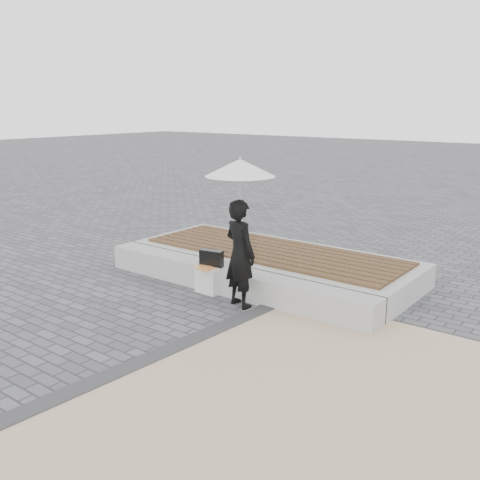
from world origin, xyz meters
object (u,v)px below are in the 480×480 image
at_px(woman, 240,254).
at_px(handbag, 211,258).
at_px(parasol, 240,168).
at_px(seating_ledge, 230,280).
at_px(canvas_tote, 207,280).

relative_size(woman, handbag, 4.22).
xyz_separation_m(woman, parasol, (-0.00, 0.00, 1.24)).
relative_size(seating_ledge, woman, 3.14).
xyz_separation_m(seating_ledge, canvas_tote, (-0.27, -0.24, 0.01)).
xyz_separation_m(seating_ledge, handbag, (-0.28, -0.11, 0.33)).
bearing_deg(handbag, seating_ledge, 10.89).
bearing_deg(parasol, woman, 0.00).
bearing_deg(parasol, seating_ledge, 142.38).
xyz_separation_m(parasol, canvas_tote, (-0.75, 0.13, -1.83)).
xyz_separation_m(woman, canvas_tote, (-0.75, 0.13, -0.59)).
distance_m(seating_ledge, parasol, 1.94).
distance_m(parasol, canvas_tote, 1.98).
bearing_deg(seating_ledge, parasol, -37.62).
bearing_deg(parasol, canvas_tote, 170.13).
bearing_deg(parasol, handbag, 161.25).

